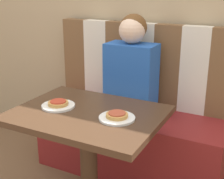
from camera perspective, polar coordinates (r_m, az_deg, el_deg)
booth_seat at (r=2.39m, az=3.28°, el=-9.52°), size 1.38×0.50×0.49m
booth_backrest at (r=2.37m, az=5.58°, el=4.59°), size 1.38×0.08×0.62m
dining_table at (r=1.77m, az=-4.41°, el=-7.54°), size 0.81×0.62×0.71m
person at (r=2.18m, az=3.59°, el=4.22°), size 0.35×0.22×0.70m
plate_left at (r=1.81m, az=-9.79°, el=-2.95°), size 0.19×0.19×0.01m
plate_right at (r=1.62m, az=0.91°, el=-5.23°), size 0.19×0.19×0.01m
pizza_left at (r=1.80m, az=-9.82°, el=-2.44°), size 0.12×0.12×0.02m
pizza_right at (r=1.62m, az=0.91°, el=-4.66°), size 0.12×0.12×0.02m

